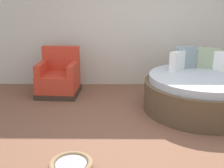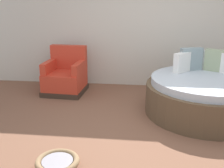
# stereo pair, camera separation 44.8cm
# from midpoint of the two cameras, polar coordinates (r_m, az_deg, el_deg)

# --- Properties ---
(ground_plane) EXTENTS (8.00, 8.00, 0.02)m
(ground_plane) POSITION_cam_midpoint_polar(r_m,az_deg,el_deg) (4.14, 3.62, -9.99)
(ground_plane) COLOR brown
(back_wall) EXTENTS (8.00, 0.12, 3.02)m
(back_wall) POSITION_cam_midpoint_polar(r_m,az_deg,el_deg) (6.06, 2.71, 13.83)
(back_wall) COLOR beige
(back_wall) RESTS_ON ground_plane
(round_daybed) EXTENTS (1.97, 1.97, 1.04)m
(round_daybed) POSITION_cam_midpoint_polar(r_m,az_deg,el_deg) (4.97, 15.48, -1.62)
(round_daybed) COLOR brown
(round_daybed) RESTS_ON ground_plane
(red_armchair) EXTENTS (0.85, 0.85, 0.94)m
(red_armchair) POSITION_cam_midpoint_polar(r_m,az_deg,el_deg) (5.73, -13.17, 1.18)
(red_armchair) COLOR #38281E
(red_armchair) RESTS_ON ground_plane
(pet_basket) EXTENTS (0.51, 0.51, 0.13)m
(pet_basket) POSITION_cam_midpoint_polar(r_m,az_deg,el_deg) (3.31, -12.51, -16.43)
(pet_basket) COLOR #8E704C
(pet_basket) RESTS_ON ground_plane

